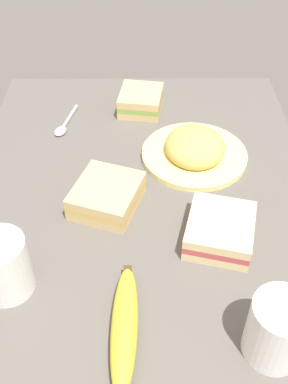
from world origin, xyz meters
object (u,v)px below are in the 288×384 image
(sandwich_extra, at_px, (142,101))
(spoon, at_px, (66,125))
(sandwich_side, at_px, (223,230))
(plate_of_food, at_px, (197,150))
(sandwich_main, at_px, (109,196))
(coffee_mug_milky, at_px, (282,329))
(coffee_mug_black, at_px, (6,266))
(banana, at_px, (128,326))

(sandwich_extra, distance_m, spoon, 0.18)
(sandwich_side, bearing_deg, sandwich_extra, 18.04)
(plate_of_food, relative_size, sandwich_side, 1.52)
(plate_of_food, xyz_separation_m, sandwich_main, (-0.13, 0.16, 0.00))
(sandwich_side, relative_size, sandwich_extra, 1.21)
(plate_of_food, distance_m, sandwich_side, 0.22)
(plate_of_food, xyz_separation_m, coffee_mug_milky, (-0.41, -0.07, 0.03))
(sandwich_main, bearing_deg, coffee_mug_milky, -140.00)
(coffee_mug_black, relative_size, sandwich_extra, 0.87)
(plate_of_food, distance_m, sandwich_main, 0.21)
(coffee_mug_black, relative_size, spoon, 0.81)
(spoon, bearing_deg, coffee_mug_black, 175.52)
(plate_of_food, xyz_separation_m, sandwich_side, (-0.22, -0.02, 0.00))
(plate_of_food, height_order, coffee_mug_black, coffee_mug_black)
(sandwich_main, relative_size, spoon, 1.21)
(plate_of_food, relative_size, coffee_mug_black, 2.12)
(sandwich_main, bearing_deg, plate_of_food, -51.00)
(coffee_mug_milky, relative_size, banana, 0.51)
(spoon, bearing_deg, sandwich_side, -138.05)
(banana, relative_size, spoon, 1.63)
(sandwich_extra, bearing_deg, sandwich_side, -161.96)
(coffee_mug_milky, height_order, spoon, coffee_mug_milky)
(coffee_mug_milky, distance_m, sandwich_extra, 0.61)
(sandwich_main, distance_m, sandwich_side, 0.20)
(plate_of_food, bearing_deg, sandwich_main, 129.00)
(banana, xyz_separation_m, spoon, (0.49, 0.14, -0.01))
(sandwich_main, xyz_separation_m, spoon, (0.24, 0.11, -0.02))
(banana, bearing_deg, sandwich_main, 8.26)
(coffee_mug_black, bearing_deg, plate_of_food, -44.68)
(coffee_mug_black, bearing_deg, banana, -114.38)
(sandwich_main, height_order, sandwich_extra, same)
(banana, distance_m, spoon, 0.51)
(plate_of_food, distance_m, spoon, 0.29)
(coffee_mug_black, distance_m, spoon, 0.42)
(coffee_mug_black, relative_size, banana, 0.50)
(coffee_mug_milky, distance_m, spoon, 0.62)
(plate_of_food, bearing_deg, coffee_mug_black, 135.32)
(plate_of_food, xyz_separation_m, banana, (-0.38, 0.13, -0.00))
(coffee_mug_milky, relative_size, spoon, 0.83)
(plate_of_food, distance_m, sandwich_extra, 0.21)
(coffee_mug_black, relative_size, coffee_mug_milky, 0.98)
(banana, bearing_deg, sandwich_extra, -2.22)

